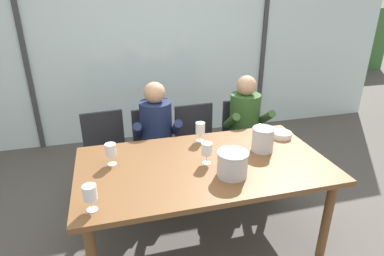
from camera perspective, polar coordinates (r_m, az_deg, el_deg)
ground at (r=3.74m, az=-2.62°, el=-8.95°), size 14.00×14.00×0.00m
window_glass_panel at (r=4.51m, az=-6.70°, el=14.26°), size 7.14×0.03×2.60m
window_mullion_left at (r=4.54m, az=-27.57°, el=11.92°), size 0.06×0.06×2.60m
window_mullion_right at (r=4.98m, az=12.54°, el=14.74°), size 0.06×0.06×2.60m
hillside_vineyard at (r=8.37m, az=-10.77°, el=14.59°), size 13.14×2.40×1.57m
dining_table at (r=2.56m, az=2.06°, el=-7.63°), size 1.94×1.06×0.75m
chair_near_curtain at (r=3.41m, az=-15.00°, el=-3.58°), size 0.48×0.48×0.87m
chair_left_of_center at (r=3.39m, az=-6.59°, el=-2.98°), size 0.45×0.45×0.87m
chair_center at (r=3.48m, az=0.83°, el=-2.09°), size 0.46×0.46×0.87m
chair_right_of_center at (r=3.66m, az=8.95°, el=-1.09°), size 0.47×0.47×0.87m
person_navy_polo at (r=3.22m, az=-6.20°, el=-1.10°), size 0.48×0.63×1.19m
person_olive_shirt at (r=3.48m, az=9.64°, el=0.61°), size 0.47×0.62×1.19m
ice_bucket_primary at (r=2.34m, az=7.17°, el=-6.23°), size 0.23×0.23×0.19m
ice_bucket_secondary at (r=2.73m, az=12.44°, el=-1.90°), size 0.19×0.19×0.20m
tasting_bowl at (r=3.05m, az=15.65°, el=-1.15°), size 0.17×0.17×0.05m
wine_glass_by_left_taster at (r=2.46m, az=2.65°, el=-3.86°), size 0.08×0.08×0.17m
wine_glass_near_bucket at (r=2.06m, az=-17.60°, el=-11.04°), size 0.08×0.08×0.17m
wine_glass_center_pour at (r=2.83m, az=1.47°, el=-0.12°), size 0.08×0.08×0.17m
wine_glass_by_right_taster at (r=2.53m, az=-14.18°, el=-3.90°), size 0.08×0.08×0.17m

